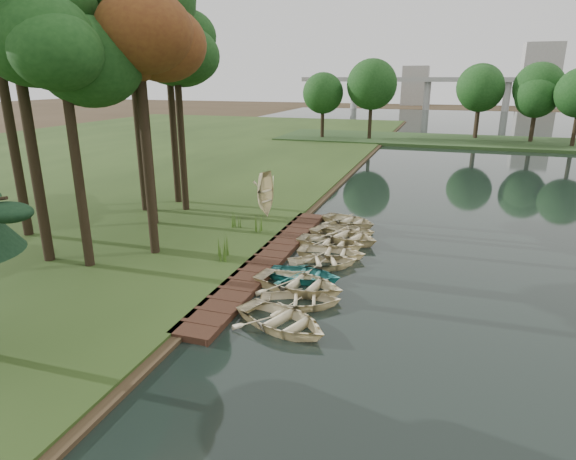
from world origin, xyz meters
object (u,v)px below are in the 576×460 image
(stored_rowboat, at_px, (266,212))
(rowboat_1, at_px, (301,298))
(rowboat_2, at_px, (299,282))
(boardwalk, at_px, (269,259))
(rowboat_0, at_px, (282,318))

(stored_rowboat, bearing_deg, rowboat_1, -136.07)
(rowboat_2, height_order, stored_rowboat, stored_rowboat)
(boardwalk, bearing_deg, rowboat_1, -55.40)
(rowboat_0, xyz_separation_m, stored_rowboat, (-5.28, 12.51, 0.16))
(rowboat_1, height_order, stored_rowboat, stored_rowboat)
(stored_rowboat, bearing_deg, rowboat_0, -140.16)
(rowboat_2, xyz_separation_m, stored_rowboat, (-4.95, 9.30, 0.14))
(rowboat_0, bearing_deg, rowboat_2, 28.63)
(rowboat_0, bearing_deg, boardwalk, 47.02)
(rowboat_1, bearing_deg, boardwalk, 19.82)
(rowboat_0, distance_m, rowboat_1, 1.88)
(boardwalk, distance_m, rowboat_2, 3.70)
(boardwalk, distance_m, rowboat_1, 5.05)
(rowboat_1, distance_m, stored_rowboat, 11.94)
(rowboat_0, relative_size, stored_rowboat, 1.30)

